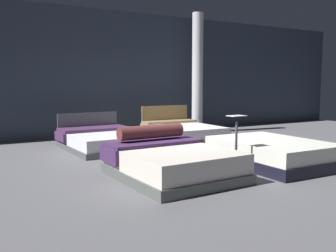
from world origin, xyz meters
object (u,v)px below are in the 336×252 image
object	(u,v)px
bed_3	(183,133)
support_pillar	(197,74)
bed_1	(272,153)
price_sign	(236,152)
bed_2	(103,140)
bed_0	(171,162)

from	to	relation	value
bed_3	support_pillar	xyz separation A→B (m)	(1.33, 1.31, 1.53)
bed_1	price_sign	distance (m)	1.08
bed_2	support_pillar	distance (m)	3.96
bed_3	bed_1	bearing A→B (deg)	-88.89
bed_1	support_pillar	xyz separation A→B (m)	(1.35, 4.36, 1.53)
bed_2	support_pillar	xyz separation A→B (m)	(3.42, 1.27, 1.55)
bed_0	price_sign	world-z (taller)	price_sign
bed_2	price_sign	xyz separation A→B (m)	(1.03, -3.34, 0.16)
bed_1	support_pillar	size ratio (longest dim) A/B	0.62
price_sign	support_pillar	bearing A→B (deg)	62.58
price_sign	support_pillar	size ratio (longest dim) A/B	0.27
price_sign	bed_1	bearing A→B (deg)	13.17
price_sign	support_pillar	distance (m)	5.37
bed_2	bed_3	world-z (taller)	bed_3
bed_1	bed_3	xyz separation A→B (m)	(0.02, 3.05, 0.01)
bed_0	support_pillar	xyz separation A→B (m)	(3.40, 4.27, 1.50)
bed_0	bed_3	bearing A→B (deg)	52.88
bed_3	support_pillar	world-z (taller)	support_pillar
bed_1	bed_2	bearing A→B (deg)	124.81
bed_2	bed_3	xyz separation A→B (m)	(2.09, -0.04, 0.02)
bed_2	bed_3	size ratio (longest dim) A/B	1.00
bed_0	bed_3	xyz separation A→B (m)	(2.07, 2.97, -0.03)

